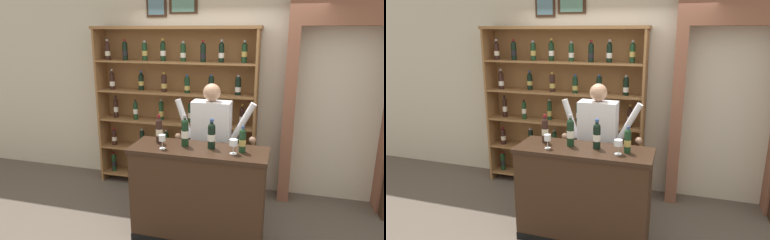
# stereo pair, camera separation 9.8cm
# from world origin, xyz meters

# --- Properties ---
(ground_plane) EXTENTS (14.00, 14.00, 0.02)m
(ground_plane) POSITION_xyz_m (0.00, 0.00, -0.01)
(ground_plane) COLOR brown
(back_wall) EXTENTS (12.00, 0.19, 3.60)m
(back_wall) POSITION_xyz_m (-0.00, 1.46, 1.80)
(back_wall) COLOR beige
(back_wall) RESTS_ON ground
(wine_shelf) EXTENTS (2.30, 0.35, 2.26)m
(wine_shelf) POSITION_xyz_m (-0.63, 1.23, 1.19)
(wine_shelf) COLOR olive
(wine_shelf) RESTS_ON ground
(archway_doorway) EXTENTS (1.34, 0.45, 2.61)m
(archway_doorway) POSITION_xyz_m (1.49, 1.33, 1.50)
(archway_doorway) COLOR brown
(archway_doorway) RESTS_ON ground
(tasting_counter) EXTENTS (1.41, 0.50, 1.03)m
(tasting_counter) POSITION_xyz_m (0.02, -0.00, 0.52)
(tasting_counter) COLOR #382316
(tasting_counter) RESTS_ON ground
(shopkeeper) EXTENTS (0.96, 0.22, 1.63)m
(shopkeeper) POSITION_xyz_m (0.04, 0.51, 1.01)
(shopkeeper) COLOR #2D3347
(shopkeeper) RESTS_ON ground
(tasting_bottle_vin_santo) EXTENTS (0.07, 0.07, 0.31)m
(tasting_bottle_vin_santo) POSITION_xyz_m (-0.43, 0.07, 1.18)
(tasting_bottle_vin_santo) COLOR black
(tasting_bottle_vin_santo) RESTS_ON tasting_counter
(tasting_bottle_chianti) EXTENTS (0.08, 0.08, 0.33)m
(tasting_bottle_chianti) POSITION_xyz_m (-0.14, 0.04, 1.19)
(tasting_bottle_chianti) COLOR black
(tasting_bottle_chianti) RESTS_ON tasting_counter
(tasting_bottle_rosso) EXTENTS (0.08, 0.08, 0.31)m
(tasting_bottle_rosso) POSITION_xyz_m (0.14, 0.04, 1.18)
(tasting_bottle_rosso) COLOR black
(tasting_bottle_rosso) RESTS_ON tasting_counter
(tasting_bottle_grappa) EXTENTS (0.07, 0.07, 0.27)m
(tasting_bottle_grappa) POSITION_xyz_m (0.46, 0.01, 1.16)
(tasting_bottle_grappa) COLOR #19381E
(tasting_bottle_grappa) RESTS_ON tasting_counter
(wine_glass_left) EXTENTS (0.07, 0.07, 0.15)m
(wine_glass_left) POSITION_xyz_m (-0.34, -0.11, 1.14)
(wine_glass_left) COLOR silver
(wine_glass_left) RESTS_ON tasting_counter
(wine_glass_right) EXTENTS (0.08, 0.08, 0.15)m
(wine_glass_right) POSITION_xyz_m (0.38, -0.06, 1.14)
(wine_glass_right) COLOR silver
(wine_glass_right) RESTS_ON tasting_counter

